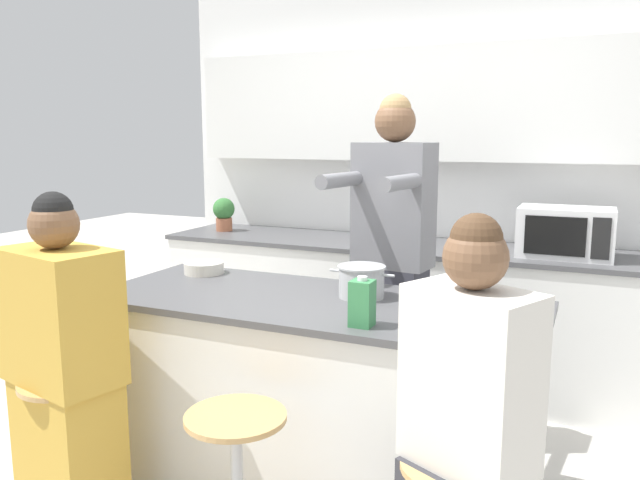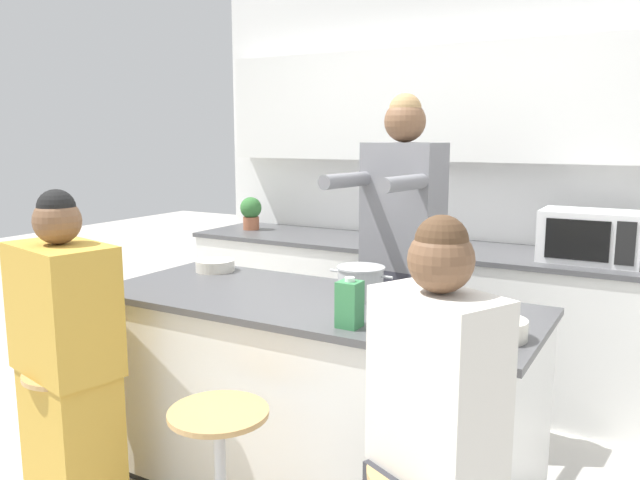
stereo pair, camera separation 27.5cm
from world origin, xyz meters
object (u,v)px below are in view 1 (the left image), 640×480
Objects in this scene: fruit_bowl at (204,268)px; potted_plant at (224,213)px; kitchen_island at (313,397)px; banana_bunch at (478,307)px; person_cooking at (392,272)px; person_wrapped_blanket at (65,379)px; microwave at (565,232)px; cooking_pot at (361,281)px; bar_stool_leftmost at (70,451)px; person_seated_near at (467,468)px; juice_carton at (362,303)px; coffee_cup_near at (457,316)px.

fruit_bowl is 0.83× the size of potted_plant.
banana_bunch is at bearing 6.50° from kitchen_island.
person_cooking reaches higher than person_wrapped_blanket.
cooking_pot is at bearing -119.85° from microwave.
potted_plant is (-0.64, 2.17, 0.39)m from person_wrapped_blanket.
potted_plant reaches higher than fruit_bowl.
bar_stool_leftmost is 0.46× the size of person_seated_near.
microwave is at bearing 79.49° from banana_bunch.
fruit_bowl is 1.18m from juice_carton.
cooking_pot is at bearing 175.58° from banana_bunch.
person_seated_near reaches higher than banana_bunch.
fruit_bowl reaches higher than banana_bunch.
potted_plant reaches higher than juice_carton.
fruit_bowl is at bearing -61.47° from potted_plant.
kitchen_island is 8.02× the size of potted_plant.
microwave is (0.29, 1.63, 0.10)m from coffee_cup_near.
cooking_pot is 2.85× the size of coffee_cup_near.
microwave reaches higher than cooking_pot.
kitchen_island is at bearing -173.50° from banana_bunch.
person_wrapped_blanket is at bearing -119.12° from person_cooking.
potted_plant is at bearing 178.74° from microwave.
kitchen_island is 0.85m from coffee_cup_near.
fruit_bowl is at bearing 172.36° from cooking_pot.
juice_carton is (-0.48, 0.39, 0.36)m from person_seated_near.
person_cooking is at bearing 122.08° from coffee_cup_near.
person_seated_near is 1.81m from fruit_bowl.
person_cooking is at bearing 53.67° from bar_stool_leftmost.
bar_stool_leftmost is 1.24× the size of microwave.
fruit_bowl is 0.39× the size of microwave.
kitchen_island is 1.40× the size of person_wrapped_blanket.
banana_bunch is at bearing 124.46° from person_seated_near.
person_cooking is at bearing 75.83° from kitchen_island.
fruit_bowl is at bearing 86.34° from bar_stool_leftmost.
bar_stool_leftmost is at bearing -129.45° from microwave.
person_seated_near is 8.34× the size of banana_bunch.
cooking_pot is 0.56m from coffee_cup_near.
coffee_cup_near is at bearing -51.06° from person_cooking.
cooking_pot is 1.47× the size of fruit_bowl.
bar_stool_leftmost is 3.88× the size of banana_bunch.
potted_plant is (-2.12, 1.43, 0.12)m from banana_bunch.
cooking_pot is 1.22× the size of potted_plant.
kitchen_island is at bearing 39.75° from bar_stool_leftmost.
person_seated_near is at bearing -93.92° from microwave.
person_seated_near is 6.91× the size of fruit_bowl.
cooking_pot reaches higher than fruit_bowl.
person_wrapped_blanket is at bearing -140.96° from cooking_pot.
potted_plant is at bearing 141.15° from coffee_cup_near.
cooking_pot is at bearing 149.18° from coffee_cup_near.
coffee_cup_near is 0.63× the size of banana_bunch.
person_cooking reaches higher than microwave.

